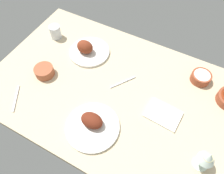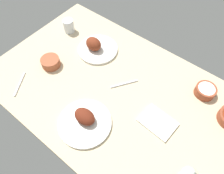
% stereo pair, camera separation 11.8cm
% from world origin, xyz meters
% --- Properties ---
extents(dining_table, '(1.40, 0.90, 0.04)m').
position_xyz_m(dining_table, '(0.00, 0.00, 0.02)').
color(dining_table, '#C6B28E').
rests_on(dining_table, ground).
extents(plate_near_viewer, '(0.25, 0.25, 0.10)m').
position_xyz_m(plate_near_viewer, '(-0.26, 0.17, 0.07)').
color(plate_near_viewer, silver).
rests_on(plate_near_viewer, dining_table).
extents(plate_far_side, '(0.27, 0.27, 0.08)m').
position_xyz_m(plate_far_side, '(0.02, -0.25, 0.06)').
color(plate_far_side, silver).
rests_on(plate_far_side, dining_table).
extents(bowl_pasta, '(0.11, 0.11, 0.05)m').
position_xyz_m(bowl_pasta, '(-0.40, -0.09, 0.07)').
color(bowl_pasta, '#A35133').
rests_on(bowl_pasta, dining_table).
extents(bowl_cream, '(0.11, 0.11, 0.05)m').
position_xyz_m(bowl_cream, '(0.42, 0.29, 0.07)').
color(bowl_cream, brown).
rests_on(bowl_cream, dining_table).
extents(wine_glass, '(0.08, 0.08, 0.14)m').
position_xyz_m(wine_glass, '(0.55, -0.17, 0.14)').
color(wine_glass, silver).
rests_on(wine_glass, dining_table).
extents(water_tumbler, '(0.07, 0.07, 0.09)m').
position_xyz_m(water_tumbler, '(-0.53, 0.19, 0.08)').
color(water_tumbler, silver).
rests_on(water_tumbler, dining_table).
extents(folded_napkin, '(0.18, 0.14, 0.01)m').
position_xyz_m(folded_napkin, '(0.31, -0.02, 0.05)').
color(folded_napkin, white).
rests_on(folded_napkin, dining_table).
extents(fork_loose, '(0.10, 0.14, 0.01)m').
position_xyz_m(fork_loose, '(0.03, 0.07, 0.04)').
color(fork_loose, silver).
rests_on(fork_loose, dining_table).
extents(spoon_loose, '(0.09, 0.15, 0.01)m').
position_xyz_m(spoon_loose, '(-0.43, -0.30, 0.04)').
color(spoon_loose, silver).
rests_on(spoon_loose, dining_table).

